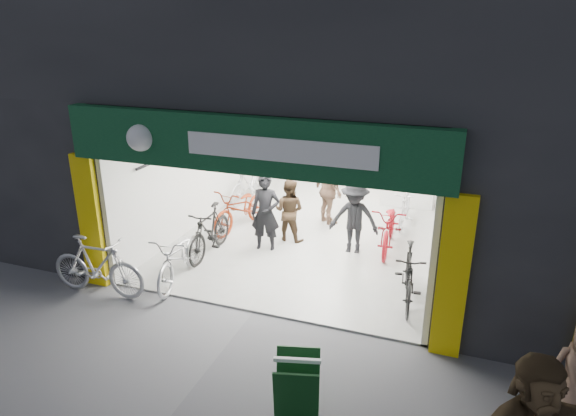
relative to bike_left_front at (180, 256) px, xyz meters
The scene contains 15 objects.
ground 1.97m from the bike_left_front, 18.43° to the right, with size 60.00×60.00×0.00m, color #56565B.
building 6.40m from the bike_left_front, 58.30° to the left, with size 17.00×10.27×8.00m.
bike_left_front is the anchor object (origin of this frame).
bike_left_midfront 1.23m from the bike_left_front, 90.00° to the left, with size 0.52×1.86×1.12m, color black.
bike_left_midback 2.82m from the bike_left_front, 90.00° to the left, with size 0.72×2.05×1.08m, color maroon.
bike_left_back 4.78m from the bike_left_front, 97.54° to the left, with size 0.51×1.82×1.10m, color silver.
bike_right_front 4.35m from the bike_left_front, ahead, with size 0.51×1.80×1.08m, color black.
bike_right_mid 4.62m from the bike_left_front, 38.79° to the left, with size 0.72×2.06×1.08m, color maroon.
bike_right_back 5.77m from the bike_left_front, 49.82° to the left, with size 0.45×1.59×0.96m, color silver.
parked_bike 1.50m from the bike_left_front, 139.68° to the right, with size 0.55×1.94×1.17m, color silver.
customer_a 2.19m from the bike_left_front, 61.33° to the left, with size 0.64×0.42×1.76m, color black.
customer_b 2.90m from the bike_left_front, 62.35° to the left, with size 0.72×0.56×1.49m, color #3B2A1A.
customer_c 3.77m from the bike_left_front, 39.51° to the left, with size 1.07×0.61×1.65m, color black.
customer_d 4.31m from the bike_left_front, 63.54° to the left, with size 1.05×0.44×1.78m, color brown.
sandwich_board 4.32m from the bike_left_front, 39.00° to the right, with size 0.70×0.71×0.88m.
Camera 1 is at (3.26, -7.15, 4.88)m, focal length 32.00 mm.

